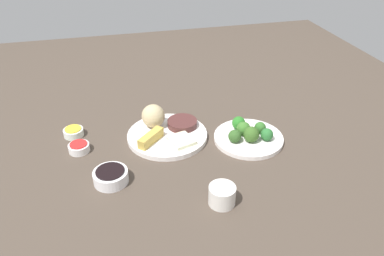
{
  "coord_description": "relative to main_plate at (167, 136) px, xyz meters",
  "views": [
    {
      "loc": [
        -0.18,
        -1.01,
        0.7
      ],
      "look_at": [
        0.07,
        -0.02,
        0.06
      ],
      "focal_mm": 35.12,
      "sensor_mm": 36.0,
      "label": 1
    }
  ],
  "objects": [
    {
      "name": "soy_sauce_bowl",
      "position": [
        -0.19,
        -0.18,
        0.01
      ],
      "size": [
        0.1,
        0.1,
        0.03
      ],
      "primitive_type": "cylinder",
      "color": "white",
      "rests_on": "tabletop"
    },
    {
      "name": "tabletop",
      "position": [
        0.01,
        0.0,
        -0.02
      ],
      "size": [
        2.2,
        2.2,
        0.02
      ],
      "primitive_type": "cube",
      "color": "#473B31",
      "rests_on": "ground"
    },
    {
      "name": "stir_fry_heap",
      "position": [
        0.06,
        0.03,
        0.02
      ],
      "size": [
        0.1,
        0.1,
        0.02
      ],
      "primitive_type": "cylinder",
      "color": "#4B2725",
      "rests_on": "main_plate"
    },
    {
      "name": "broccoli_floret_0",
      "position": [
        0.24,
        -0.06,
        0.03
      ],
      "size": [
        0.05,
        0.05,
        0.05
      ],
      "primitive_type": "sphere",
      "color": "#396C28",
      "rests_on": "broccoli_plate"
    },
    {
      "name": "broccoli_plate",
      "position": [
        0.25,
        -0.08,
        -0.0
      ],
      "size": [
        0.22,
        0.22,
        0.01
      ],
      "primitive_type": "cylinder",
      "color": "white",
      "rests_on": "tabletop"
    },
    {
      "name": "broccoli_floret_6",
      "position": [
        0.2,
        -0.09,
        0.03
      ],
      "size": [
        0.04,
        0.04,
        0.04
      ],
      "primitive_type": "sphere",
      "color": "#305723",
      "rests_on": "broccoli_plate"
    },
    {
      "name": "broccoli_floret_3",
      "position": [
        0.25,
        -0.1,
        0.03
      ],
      "size": [
        0.05,
        0.05,
        0.05
      ],
      "primitive_type": "sphere",
      "color": "#355C22",
      "rests_on": "broccoli_plate"
    },
    {
      "name": "sauce_ramekin_sweet_and_sour",
      "position": [
        -0.28,
        -0.01,
        0.0
      ],
      "size": [
        0.06,
        0.06,
        0.02
      ],
      "primitive_type": "cylinder",
      "color": "white",
      "rests_on": "tabletop"
    },
    {
      "name": "rice_scoop",
      "position": [
        -0.03,
        0.06,
        0.05
      ],
      "size": [
        0.08,
        0.08,
        0.08
      ],
      "primitive_type": "sphere",
      "color": "tan",
      "rests_on": "main_plate"
    },
    {
      "name": "sauce_ramekin_hot_mustard_liquid",
      "position": [
        -0.3,
        0.09,
        0.02
      ],
      "size": [
        0.05,
        0.05,
        0.0
      ],
      "primitive_type": "cylinder",
      "color": "gold",
      "rests_on": "sauce_ramekin_hot_mustard"
    },
    {
      "name": "teacup",
      "position": [
        0.08,
        -0.33,
        0.02
      ],
      "size": [
        0.07,
        0.07,
        0.05
      ],
      "primitive_type": "cylinder",
      "color": "silver",
      "rests_on": "tabletop"
    },
    {
      "name": "broccoli_floret_5",
      "position": [
        0.24,
        -0.02,
        0.03
      ],
      "size": [
        0.04,
        0.04,
        0.04
      ],
      "primitive_type": "sphere",
      "color": "#286F23",
      "rests_on": "broccoli_plate"
    },
    {
      "name": "main_plate",
      "position": [
        0.0,
        0.0,
        0.0
      ],
      "size": [
        0.26,
        0.26,
        0.02
      ],
      "primitive_type": "cylinder",
      "color": "white",
      "rests_on": "tabletop"
    },
    {
      "name": "broccoli_floret_1",
      "position": [
        0.3,
        -0.06,
        0.02
      ],
      "size": [
        0.04,
        0.04,
        0.04
      ],
      "primitive_type": "sphere",
      "color": "#316727",
      "rests_on": "broccoli_plate"
    },
    {
      "name": "sauce_ramekin_sweet_and_sour_liquid",
      "position": [
        -0.28,
        -0.01,
        0.02
      ],
      "size": [
        0.05,
        0.05,
        0.0
      ],
      "primitive_type": "cylinder",
      "color": "red",
      "rests_on": "sauce_ramekin_sweet_and_sour"
    },
    {
      "name": "sauce_ramekin_hot_mustard",
      "position": [
        -0.3,
        0.09,
        0.0
      ],
      "size": [
        0.06,
        0.06,
        0.02
      ],
      "primitive_type": "cylinder",
      "color": "white",
      "rests_on": "tabletop"
    },
    {
      "name": "crab_rangoon_wonton",
      "position": [
        0.03,
        -0.06,
        0.01
      ],
      "size": [
        0.09,
        0.09,
        0.01
      ],
      "primitive_type": "cube",
      "rotation": [
        0.0,
        0.0,
        0.31
      ],
      "color": "beige",
      "rests_on": "main_plate"
    },
    {
      "name": "soy_sauce_bowl_liquid",
      "position": [
        -0.19,
        -0.18,
        0.03
      ],
      "size": [
        0.08,
        0.08,
        0.0
      ],
      "primitive_type": "cylinder",
      "color": "black",
      "rests_on": "soy_sauce_bowl"
    },
    {
      "name": "spring_roll",
      "position": [
        -0.06,
        -0.03,
        0.02
      ],
      "size": [
        0.09,
        0.09,
        0.03
      ],
      "primitive_type": "cube",
      "rotation": [
        0.0,
        0.0,
        0.78
      ],
      "color": "gold",
      "rests_on": "main_plate"
    },
    {
      "name": "broccoli_floret_2",
      "position": [
        0.3,
        -0.11,
        0.03
      ],
      "size": [
        0.04,
        0.04,
        0.04
      ],
      "primitive_type": "sphere",
      "color": "#29682F",
      "rests_on": "broccoli_plate"
    }
  ]
}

